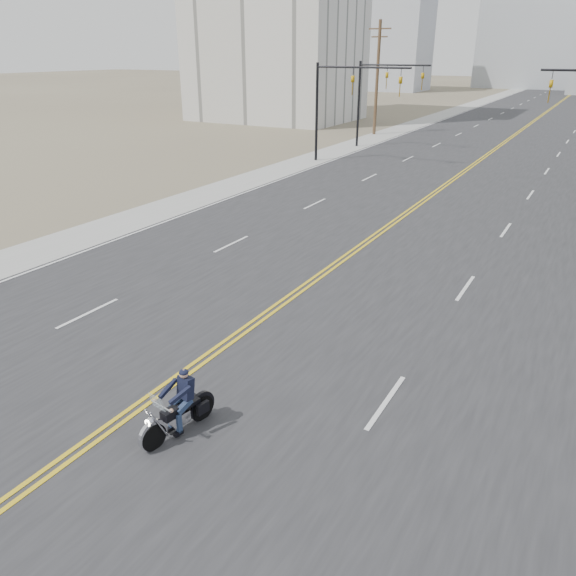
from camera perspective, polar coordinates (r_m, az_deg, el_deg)
The scene contains 10 objects.
ground_plane at distance 13.40m, azimuth -17.79°, elevation -13.54°, with size 400.00×400.00×0.00m, color #776D56.
road at distance 77.79m, azimuth 23.88°, elevation 15.36°, with size 20.00×200.00×0.01m, color #303033.
sidewalk_left at distance 79.87m, azimuth 15.41°, elevation 16.59°, with size 3.00×200.00×0.01m, color #A5A5A0.
traffic_mast_left at distance 42.77m, azimuth 5.53°, elevation 19.07°, with size 7.10×0.26×7.00m.
traffic_mast_far at distance 50.28m, azimuth 9.14°, elevation 19.39°, with size 6.10×0.26×7.00m.
utility_pole_left at distance 58.85m, azimuth 9.05°, elevation 20.46°, with size 2.20×0.30×10.50m.
haze_bldg_a at distance 129.50m, azimuth 10.69°, elevation 24.00°, with size 14.00×12.00×22.00m, color #B7BCC6.
haze_bldg_d at distance 148.46m, azimuth 23.44°, elevation 23.25°, with size 20.00×15.00×26.00m, color #ADB2B7.
haze_bldg_f at distance 148.91m, azimuth 6.80°, elevation 22.87°, with size 12.00×12.00×16.00m, color #ADB2B7.
motorcyclist at distance 12.49m, azimuth -11.22°, elevation -11.54°, with size 0.82×1.91×1.49m, color black, non-canonical shape.
Camera 1 is at (8.48, -6.94, 7.72)m, focal length 35.00 mm.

